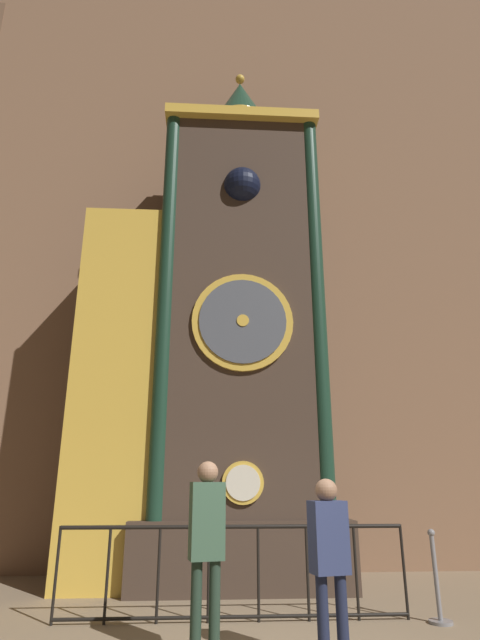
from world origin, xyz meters
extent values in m
cube|color=#846047|center=(0.00, 5.48, 7.43)|extent=(24.00, 0.30, 14.86)
cube|color=#423328|center=(-0.16, 4.04, 0.52)|extent=(3.47, 1.61, 1.04)
cube|color=#423328|center=(-0.16, 4.04, 4.80)|extent=(2.78, 1.40, 7.53)
cube|color=gold|center=(-0.16, 3.94, 8.47)|extent=(3.00, 1.54, 0.20)
cylinder|color=gold|center=(-0.16, 3.31, 1.59)|extent=(0.65, 0.05, 0.65)
cylinder|color=silver|center=(-0.16, 3.28, 1.59)|extent=(0.53, 0.03, 0.53)
cylinder|color=gold|center=(-0.16, 3.31, 4.20)|extent=(1.73, 0.07, 1.73)
cylinder|color=#4C515B|center=(-0.16, 3.27, 4.20)|extent=(1.49, 0.04, 1.49)
cylinder|color=gold|center=(-0.16, 3.25, 4.20)|extent=(0.21, 0.03, 0.21)
cube|color=black|center=(-0.16, 3.83, 6.91)|extent=(0.88, 0.42, 0.88)
sphere|color=black|center=(-0.16, 3.40, 6.91)|extent=(0.71, 0.71, 0.71)
cylinder|color=#193828|center=(-1.49, 3.43, 4.80)|extent=(0.28, 0.28, 7.53)
cylinder|color=#193828|center=(1.18, 3.43, 4.80)|extent=(0.28, 0.28, 7.53)
cylinder|color=gold|center=(-0.16, 4.04, 8.72)|extent=(1.14, 1.14, 0.30)
cone|color=#1C3D2C|center=(-0.16, 4.04, 9.40)|extent=(1.08, 1.08, 1.06)
sphere|color=gold|center=(-0.16, 4.04, 10.05)|extent=(0.20, 0.20, 0.20)
cube|color=#4C3828|center=(-2.29, 4.09, 3.19)|extent=(1.39, 1.19, 6.39)
cube|color=gold|center=(-2.29, 3.48, 3.19)|extent=(1.46, 0.06, 6.39)
cylinder|color=black|center=(-2.51, 2.03, 0.54)|extent=(0.04, 0.04, 1.09)
cylinder|color=black|center=(-1.89, 2.03, 0.54)|extent=(0.04, 0.04, 1.09)
cylinder|color=black|center=(-1.28, 2.03, 0.54)|extent=(0.04, 0.04, 1.09)
cylinder|color=black|center=(-0.67, 2.03, 0.54)|extent=(0.04, 0.04, 1.09)
cylinder|color=black|center=(-0.05, 2.03, 0.54)|extent=(0.04, 0.04, 1.09)
cylinder|color=black|center=(0.56, 2.03, 0.54)|extent=(0.04, 0.04, 1.09)
cylinder|color=black|center=(1.17, 2.03, 0.54)|extent=(0.04, 0.04, 1.09)
cylinder|color=black|center=(1.79, 2.03, 0.54)|extent=(0.04, 0.04, 1.09)
cylinder|color=black|center=(-0.36, 2.03, 1.07)|extent=(4.29, 0.05, 0.05)
cylinder|color=black|center=(-0.36, 2.03, 0.06)|extent=(4.29, 0.04, 0.04)
cylinder|color=#213427|center=(-0.79, 0.71, 0.43)|extent=(0.11, 0.11, 0.87)
cylinder|color=#213427|center=(-0.61, 0.71, 0.43)|extent=(0.11, 0.11, 0.87)
cube|color=#385642|center=(-0.70, 0.71, 1.24)|extent=(0.38, 0.28, 0.74)
sphere|color=#8C664C|center=(-0.70, 0.71, 1.71)|extent=(0.22, 0.22, 0.22)
cylinder|color=#1B213A|center=(0.38, 0.38, 0.39)|extent=(0.11, 0.11, 0.78)
cylinder|color=#1B213A|center=(0.56, 0.38, 0.39)|extent=(0.11, 0.11, 0.78)
cube|color=navy|center=(0.47, 0.38, 1.11)|extent=(0.38, 0.29, 0.65)
sphere|color=#8C664C|center=(0.47, 0.38, 1.53)|extent=(0.22, 0.22, 0.22)
cylinder|color=gray|center=(2.10, 1.83, 0.02)|extent=(0.28, 0.28, 0.04)
cylinder|color=gray|center=(2.10, 1.83, 0.48)|extent=(0.06, 0.06, 0.96)
sphere|color=gray|center=(2.10, 1.83, 1.00)|extent=(0.09, 0.09, 0.09)
camera|label=1|loc=(-0.70, -4.76, 1.62)|focal=28.00mm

